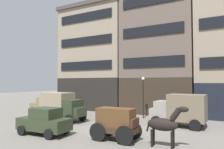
{
  "coord_description": "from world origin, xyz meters",
  "views": [
    {
      "loc": [
        7.94,
        -14.0,
        3.56
      ],
      "look_at": [
        -0.71,
        2.06,
        4.28
      ],
      "focal_mm": 33.1,
      "sensor_mm": 36.0,
      "label": 1
    }
  ],
  "objects_px": {
    "sedan_light": "(45,105)",
    "draft_horse": "(164,124)",
    "cargo_wagon": "(116,122)",
    "sedan_parked_curb": "(44,121)",
    "streetlamp_curbside": "(143,91)",
    "delivery_truck_far": "(179,109)",
    "delivery_truck_near": "(62,106)"
  },
  "relations": [
    {
      "from": "draft_horse",
      "to": "cargo_wagon",
      "type": "bearing_deg",
      "value": -180.0
    },
    {
      "from": "sedan_light",
      "to": "sedan_parked_curb",
      "type": "distance_m",
      "value": 10.71
    },
    {
      "from": "draft_horse",
      "to": "streetlamp_curbside",
      "type": "bearing_deg",
      "value": 116.63
    },
    {
      "from": "cargo_wagon",
      "to": "streetlamp_curbside",
      "type": "relative_size",
      "value": 0.7
    },
    {
      "from": "cargo_wagon",
      "to": "sedan_parked_curb",
      "type": "distance_m",
      "value": 5.13
    },
    {
      "from": "sedan_light",
      "to": "sedan_parked_curb",
      "type": "bearing_deg",
      "value": -44.15
    },
    {
      "from": "cargo_wagon",
      "to": "sedan_parked_curb",
      "type": "xyz_separation_m",
      "value": [
        -5.01,
        -1.07,
        -0.23
      ]
    },
    {
      "from": "sedan_light",
      "to": "streetlamp_curbside",
      "type": "distance_m",
      "value": 11.73
    },
    {
      "from": "draft_horse",
      "to": "sedan_parked_curb",
      "type": "height_order",
      "value": "draft_horse"
    },
    {
      "from": "delivery_truck_far",
      "to": "streetlamp_curbside",
      "type": "xyz_separation_m",
      "value": [
        -3.97,
        2.44,
        1.25
      ]
    },
    {
      "from": "cargo_wagon",
      "to": "delivery_truck_far",
      "type": "bearing_deg",
      "value": 65.88
    },
    {
      "from": "sedan_light",
      "to": "draft_horse",
      "type": "bearing_deg",
      "value": -22.2
    },
    {
      "from": "draft_horse",
      "to": "sedan_light",
      "type": "distance_m",
      "value": 16.9
    },
    {
      "from": "delivery_truck_far",
      "to": "streetlamp_curbside",
      "type": "bearing_deg",
      "value": 148.48
    },
    {
      "from": "delivery_truck_near",
      "to": "draft_horse",
      "type": "bearing_deg",
      "value": -17.81
    },
    {
      "from": "draft_horse",
      "to": "delivery_truck_near",
      "type": "distance_m",
      "value": 10.91
    },
    {
      "from": "draft_horse",
      "to": "delivery_truck_far",
      "type": "distance_m",
      "value": 6.01
    },
    {
      "from": "cargo_wagon",
      "to": "draft_horse",
      "type": "xyz_separation_m",
      "value": [
        2.95,
        0.0,
        0.12
      ]
    },
    {
      "from": "delivery_truck_near",
      "to": "delivery_truck_far",
      "type": "relative_size",
      "value": 0.98
    },
    {
      "from": "delivery_truck_near",
      "to": "delivery_truck_far",
      "type": "xyz_separation_m",
      "value": [
        10.13,
        2.67,
        0.0
      ]
    },
    {
      "from": "cargo_wagon",
      "to": "delivery_truck_near",
      "type": "height_order",
      "value": "delivery_truck_near"
    },
    {
      "from": "draft_horse",
      "to": "sedan_parked_curb",
      "type": "distance_m",
      "value": 8.04
    },
    {
      "from": "draft_horse",
      "to": "streetlamp_curbside",
      "type": "height_order",
      "value": "streetlamp_curbside"
    },
    {
      "from": "cargo_wagon",
      "to": "streetlamp_curbside",
      "type": "xyz_separation_m",
      "value": [
        -1.28,
        8.44,
        1.52
      ]
    },
    {
      "from": "cargo_wagon",
      "to": "delivery_truck_far",
      "type": "xyz_separation_m",
      "value": [
        2.69,
        6.01,
        0.28
      ]
    },
    {
      "from": "cargo_wagon",
      "to": "draft_horse",
      "type": "distance_m",
      "value": 2.95
    },
    {
      "from": "delivery_truck_far",
      "to": "sedan_light",
      "type": "height_order",
      "value": "delivery_truck_far"
    },
    {
      "from": "cargo_wagon",
      "to": "sedan_parked_curb",
      "type": "height_order",
      "value": "cargo_wagon"
    },
    {
      "from": "delivery_truck_far",
      "to": "sedan_light",
      "type": "bearing_deg",
      "value": 178.58
    },
    {
      "from": "delivery_truck_far",
      "to": "sedan_parked_curb",
      "type": "height_order",
      "value": "delivery_truck_far"
    },
    {
      "from": "draft_horse",
      "to": "sedan_parked_curb",
      "type": "relative_size",
      "value": 0.62
    },
    {
      "from": "sedan_light",
      "to": "delivery_truck_near",
      "type": "bearing_deg",
      "value": -30.12
    }
  ]
}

